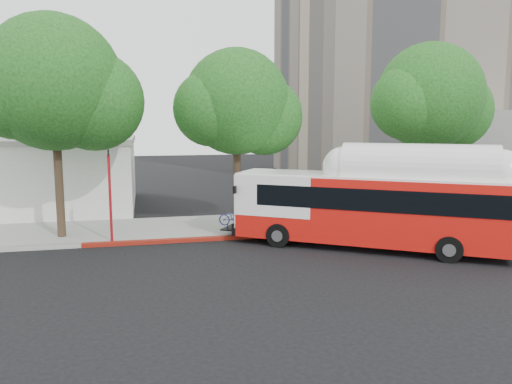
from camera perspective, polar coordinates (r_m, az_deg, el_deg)
ground at (r=19.01m, az=4.20°, el=-7.84°), size 120.00×120.00×0.00m
sidewalk at (r=25.10m, az=-0.12°, el=-3.71°), size 60.00×5.00×0.15m
curb_strip at (r=22.63m, az=1.32°, el=-5.02°), size 60.00×0.30×0.15m
red_curb_segment at (r=22.11m, az=-6.28°, el=-5.37°), size 10.00×0.32×0.16m
street_tree_left at (r=23.29m, az=-20.92°, el=11.01°), size 6.67×5.80×9.74m
street_tree_mid at (r=24.02m, az=-1.30°, el=9.76°), size 5.75×5.00×8.62m
street_tree_right at (r=27.65m, az=19.94°, el=9.79°), size 6.21×5.40×9.18m
transit_bus at (r=20.93m, az=13.04°, el=-1.97°), size 10.99×8.10×3.49m
signal_pole at (r=21.87m, az=-16.33°, el=-0.48°), size 0.11×0.38×4.04m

